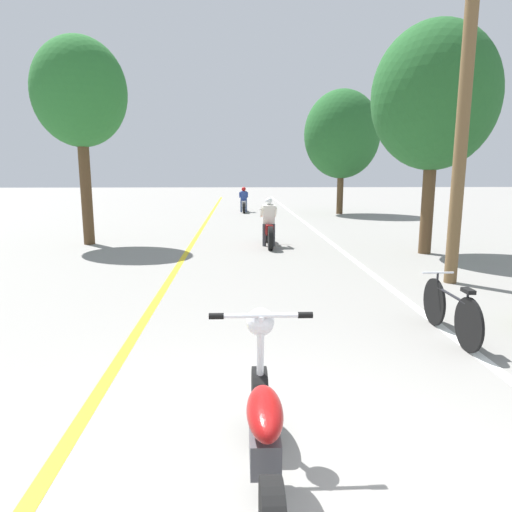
% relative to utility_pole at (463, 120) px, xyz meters
% --- Properties ---
extents(ground_plane, '(120.00, 120.00, 0.00)m').
position_rel_utility_pole_xyz_m(ground_plane, '(-3.86, -5.90, -3.09)').
color(ground_plane, gray).
extents(lane_stripe_center, '(0.14, 48.00, 0.01)m').
position_rel_utility_pole_xyz_m(lane_stripe_center, '(-5.56, 6.17, -3.09)').
color(lane_stripe_center, yellow).
rests_on(lane_stripe_center, ground).
extents(lane_stripe_edge, '(0.14, 48.00, 0.01)m').
position_rel_utility_pole_xyz_m(lane_stripe_edge, '(-1.32, 6.17, -3.09)').
color(lane_stripe_edge, white).
rests_on(lane_stripe_edge, ground).
extents(utility_pole, '(1.10, 0.24, 6.01)m').
position_rel_utility_pole_xyz_m(utility_pole, '(0.00, 0.00, 0.00)').
color(utility_pole, brown).
rests_on(utility_pole, ground).
extents(roadside_tree_right_near, '(3.17, 2.86, 5.83)m').
position_rel_utility_pole_xyz_m(roadside_tree_right_near, '(0.80, 3.22, 0.89)').
color(roadside_tree_right_near, '#513A23').
rests_on(roadside_tree_right_near, ground).
extents(roadside_tree_right_far, '(3.78, 3.40, 6.14)m').
position_rel_utility_pole_xyz_m(roadside_tree_right_far, '(1.05, 14.68, 0.86)').
color(roadside_tree_right_far, '#513A23').
rests_on(roadside_tree_right_far, ground).
extents(roadside_tree_left, '(2.66, 2.39, 5.89)m').
position_rel_utility_pole_xyz_m(roadside_tree_left, '(-8.64, 5.16, 1.22)').
color(roadside_tree_left, '#513A23').
rests_on(roadside_tree_left, ground).
extents(motorcycle_foreground, '(0.78, 1.98, 1.13)m').
position_rel_utility_pole_xyz_m(motorcycle_foreground, '(-4.00, -5.78, -2.66)').
color(motorcycle_foreground, black).
rests_on(motorcycle_foreground, ground).
extents(motorcycle_rider_lead, '(0.50, 2.13, 1.41)m').
position_rel_utility_pole_xyz_m(motorcycle_rider_lead, '(-3.27, 4.61, -2.57)').
color(motorcycle_rider_lead, black).
rests_on(motorcycle_rider_lead, ground).
extents(motorcycle_rider_far, '(0.50, 2.13, 1.34)m').
position_rel_utility_pole_xyz_m(motorcycle_rider_far, '(-3.86, 15.92, -2.58)').
color(motorcycle_rider_far, black).
rests_on(motorcycle_rider_far, ground).
extents(bicycle_parked, '(0.44, 1.65, 0.78)m').
position_rel_utility_pole_xyz_m(bicycle_parked, '(-1.39, -2.94, -2.73)').
color(bicycle_parked, black).
rests_on(bicycle_parked, ground).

